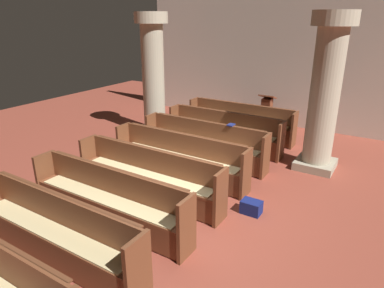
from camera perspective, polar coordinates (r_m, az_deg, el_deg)
name	(u,v)px	position (r m, az deg, el deg)	size (l,w,h in m)	color
ground_plane	(183,210)	(6.27, -1.47, -10.90)	(19.20, 19.20, 0.00)	brown
back_wall	(294,53)	(10.99, 16.64, 14.40)	(10.00, 0.16, 4.50)	beige
pew_row_0	(240,120)	(9.82, 8.09, 3.99)	(3.13, 0.47, 0.95)	brown
pew_row_1	(224,130)	(8.92, 5.34, 2.40)	(3.13, 0.46, 0.95)	brown
pew_row_2	(204,141)	(8.05, 1.99, 0.45)	(3.13, 0.46, 0.95)	brown
pew_row_3	(179,156)	(7.22, -2.14, -1.97)	(3.13, 0.47, 0.95)	brown
pew_row_4	(148,174)	(6.46, -7.31, -4.95)	(3.13, 0.46, 0.95)	brown
pew_row_5	(108,197)	(5.79, -13.83, -8.63)	(3.13, 0.46, 0.95)	brown
pew_row_6	(54,229)	(5.24, -22.07, -13.01)	(3.13, 0.47, 0.95)	brown
pillar_aisle_side	(325,92)	(7.86, 21.32, 8.12)	(0.90, 0.90, 3.39)	#9F967E
pillar_far_side	(153,73)	(9.90, -6.51, 11.68)	(0.90, 0.90, 3.39)	#9F967E
lectern	(266,115)	(10.71, 12.27, 4.82)	(0.48, 0.45, 1.08)	#562B1A
hymn_book	(231,125)	(7.80, 6.53, 3.20)	(0.14, 0.19, 0.03)	navy
kneeler_box_navy	(251,207)	(6.20, 9.86, -10.33)	(0.35, 0.25, 0.24)	navy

